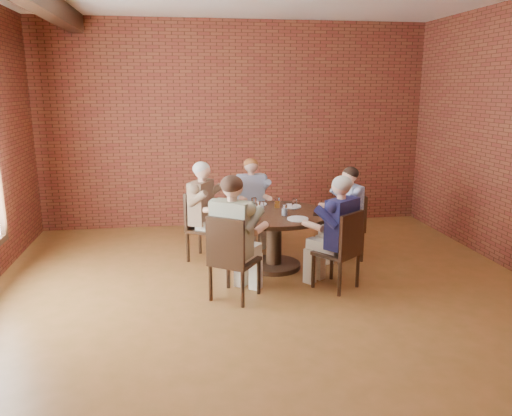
{
  "coord_description": "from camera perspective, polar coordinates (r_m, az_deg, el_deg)",
  "views": [
    {
      "loc": [
        -0.96,
        -4.92,
        2.31
      ],
      "look_at": [
        -0.05,
        1.0,
        0.87
      ],
      "focal_mm": 35.0,
      "sensor_mm": 36.0,
      "label": 1
    }
  ],
  "objects": [
    {
      "name": "diner_b",
      "position": [
        7.49,
        -0.49,
        0.72
      ],
      "size": [
        0.58,
        0.68,
        1.3
      ],
      "primitive_type": null,
      "rotation": [
        0.0,
        0.0,
        0.12
      ],
      "color": "#97A1C0",
      "rests_on": "floor"
    },
    {
      "name": "smartphone",
      "position": [
        6.37,
        6.91,
        -0.71
      ],
      "size": [
        0.12,
        0.17,
        0.01
      ],
      "primitive_type": "cube",
      "rotation": [
        0.0,
        0.0,
        -0.29
      ],
      "color": "black",
      "rests_on": "dining_table"
    },
    {
      "name": "dining_table",
      "position": [
        6.49,
        2.08,
        -2.4
      ],
      "size": [
        1.4,
        1.4,
        0.75
      ],
      "color": "black",
      "rests_on": "floor"
    },
    {
      "name": "chair_b",
      "position": [
        7.6,
        -0.64,
        -0.24
      ],
      "size": [
        0.46,
        0.46,
        0.92
      ],
      "rotation": [
        0.0,
        0.0,
        0.12
      ],
      "color": "black",
      "rests_on": "floor"
    },
    {
      "name": "plate_b",
      "position": [
        6.87,
        0.13,
        0.46
      ],
      "size": [
        0.26,
        0.26,
        0.01
      ],
      "primitive_type": "cylinder",
      "color": "white",
      "rests_on": "dining_table"
    },
    {
      "name": "diner_d",
      "position": [
        5.52,
        -2.47,
        -3.43
      ],
      "size": [
        0.87,
        0.9,
        1.4
      ],
      "primitive_type": null,
      "rotation": [
        0.0,
        0.0,
        2.53
      ],
      "color": "tan",
      "rests_on": "floor"
    },
    {
      "name": "glass_a",
      "position": [
        6.6,
        4.42,
        0.44
      ],
      "size": [
        0.07,
        0.07,
        0.14
      ],
      "primitive_type": "cylinder",
      "color": "white",
      "rests_on": "dining_table"
    },
    {
      "name": "chair_d",
      "position": [
        5.49,
        -2.93,
        -5.46
      ],
      "size": [
        0.64,
        0.64,
        0.98
      ],
      "rotation": [
        0.0,
        0.0,
        2.53
      ],
      "color": "black",
      "rests_on": "floor"
    },
    {
      "name": "glass_g",
      "position": [
        6.28,
        3.28,
        -0.23
      ],
      "size": [
        0.07,
        0.07,
        0.14
      ],
      "primitive_type": "cylinder",
      "color": "white",
      "rests_on": "dining_table"
    },
    {
      "name": "floor",
      "position": [
        5.52,
        2.12,
        -11.22
      ],
      "size": [
        7.0,
        7.0,
        0.0
      ],
      "primitive_type": "plane",
      "color": "#93592D",
      "rests_on": "ground"
    },
    {
      "name": "glass_f",
      "position": [
        6.09,
        0.19,
        -0.64
      ],
      "size": [
        0.07,
        0.07,
        0.14
      ],
      "primitive_type": "cylinder",
      "color": "white",
      "rests_on": "dining_table"
    },
    {
      "name": "wall_back",
      "position": [
        8.5,
        -2.28,
        9.4
      ],
      "size": [
        7.0,
        0.0,
        7.0
      ],
      "primitive_type": "plane",
      "rotation": [
        1.57,
        0.0,
        0.0
      ],
      "color": "brown",
      "rests_on": "ground"
    },
    {
      "name": "chair_e",
      "position": [
        5.88,
        9.88,
        -4.5
      ],
      "size": [
        0.61,
        0.61,
        0.94
      ],
      "rotation": [
        0.0,
        0.0,
        3.8
      ],
      "color": "black",
      "rests_on": "floor"
    },
    {
      "name": "chair_a",
      "position": [
        6.97,
        10.78,
        -1.8
      ],
      "size": [
        0.47,
        0.47,
        0.91
      ],
      "rotation": [
        0.0,
        0.0,
        -1.4
      ],
      "color": "black",
      "rests_on": "floor"
    },
    {
      "name": "plate_c",
      "position": [
        6.39,
        -1.66,
        -0.55
      ],
      "size": [
        0.26,
        0.26,
        0.01
      ],
      "primitive_type": "cylinder",
      "color": "white",
      "rests_on": "dining_table"
    },
    {
      "name": "glass_c",
      "position": [
        6.65,
        -0.24,
        0.58
      ],
      "size": [
        0.07,
        0.07,
        0.14
      ],
      "primitive_type": "cylinder",
      "color": "white",
      "rests_on": "dining_table"
    },
    {
      "name": "plate_d",
      "position": [
        6.11,
        4.79,
        -1.23
      ],
      "size": [
        0.26,
        0.26,
        0.01
      ],
      "primitive_type": "cylinder",
      "color": "white",
      "rests_on": "dining_table"
    },
    {
      "name": "plate_a",
      "position": [
        6.75,
        4.08,
        0.2
      ],
      "size": [
        0.26,
        0.26,
        0.01
      ],
      "primitive_type": "cylinder",
      "color": "white",
      "rests_on": "dining_table"
    },
    {
      "name": "diner_e",
      "position": [
        5.88,
        9.23,
        -2.83
      ],
      "size": [
        0.83,
        0.85,
        1.35
      ],
      "primitive_type": null,
      "rotation": [
        0.0,
        0.0,
        3.8
      ],
      "color": "#1C1D4F",
      "rests_on": "floor"
    },
    {
      "name": "glass_b",
      "position": [
        6.69,
        2.46,
        0.64
      ],
      "size": [
        0.07,
        0.07,
        0.14
      ],
      "primitive_type": "cylinder",
      "color": "white",
      "rests_on": "dining_table"
    },
    {
      "name": "glass_e",
      "position": [
        6.31,
        -0.1,
        -0.13
      ],
      "size": [
        0.07,
        0.07,
        0.14
      ],
      "primitive_type": "cylinder",
      "color": "white",
      "rests_on": "dining_table"
    },
    {
      "name": "diner_a",
      "position": [
        6.89,
        10.26,
        -0.69
      ],
      "size": [
        0.69,
        0.6,
        1.29
      ],
      "primitive_type": null,
      "rotation": [
        0.0,
        0.0,
        -1.4
      ],
      "color": "#394C94",
      "rests_on": "floor"
    },
    {
      "name": "wall_front",
      "position": [
        1.82,
        24.03,
        -7.27
      ],
      "size": [
        7.0,
        0.0,
        7.0
      ],
      "primitive_type": "plane",
      "rotation": [
        -1.57,
        0.0,
        0.0
      ],
      "color": "brown",
      "rests_on": "ground"
    },
    {
      "name": "diner_c",
      "position": [
        6.81,
        -5.81,
        -0.43
      ],
      "size": [
        0.84,
        0.79,
        1.35
      ],
      "primitive_type": null,
      "rotation": [
        0.0,
        0.0,
        1.07
      ],
      "color": "brown",
      "rests_on": "floor"
    },
    {
      "name": "chair_c",
      "position": [
        6.89,
        -6.44,
        -1.68
      ],
      "size": [
        0.59,
        0.59,
        0.95
      ],
      "rotation": [
        0.0,
        0.0,
        1.07
      ],
      "color": "black",
      "rests_on": "floor"
    },
    {
      "name": "glass_d",
      "position": [
        6.42,
        0.63,
        0.11
      ],
      "size": [
        0.07,
        0.07,
        0.14
      ],
      "primitive_type": "cylinder",
      "color": "white",
      "rests_on": "dining_table"
    }
  ]
}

